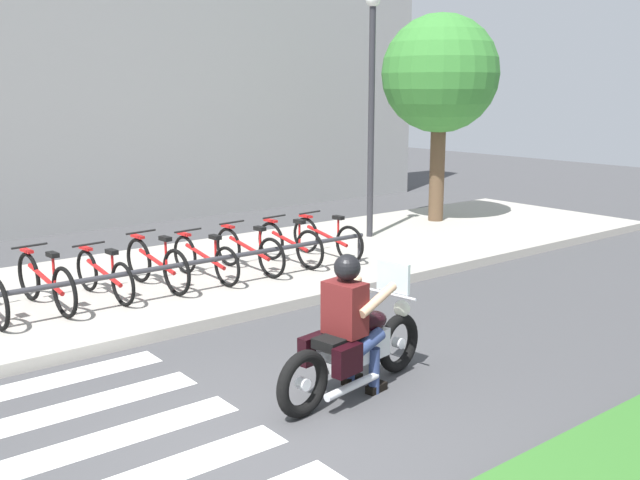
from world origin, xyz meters
name	(u,v)px	position (x,y,z in m)	size (l,w,h in m)	color
ground_plane	(257,440)	(0.00, 0.00, 0.00)	(48.00, 48.00, 0.00)	#424244
sidewalk	(59,301)	(0.00, 5.00, 0.07)	(24.00, 4.40, 0.15)	#A8A399
crosswalk_stripe_3	(86,446)	(-1.21, 0.80, 0.00)	(2.80, 0.40, 0.01)	white
crosswalk_stripe_4	(55,414)	(-1.21, 1.60, 0.00)	(2.80, 0.40, 0.01)	white
crosswalk_stripe_5	(28,387)	(-1.21, 2.40, 0.00)	(2.80, 0.40, 0.01)	white
motorcycle	(355,348)	(1.33, 0.24, 0.46)	(2.12, 0.76, 1.23)	black
rider	(350,315)	(1.26, 0.23, 0.83)	(0.69, 0.61, 1.44)	#591919
bicycle_1	(46,282)	(-0.32, 4.48, 0.52)	(0.48, 1.76, 0.80)	black
bicycle_2	(104,275)	(0.47, 4.49, 0.49)	(0.48, 1.61, 0.73)	black
bicycle_3	(157,264)	(1.26, 4.48, 0.52)	(0.48, 1.68, 0.80)	black
bicycle_4	(205,258)	(2.04, 4.49, 0.49)	(0.48, 1.69, 0.73)	black
bicycle_5	(249,250)	(2.83, 4.49, 0.50)	(0.48, 1.71, 0.76)	black
bicycle_6	(290,244)	(3.62, 4.48, 0.50)	(0.48, 1.60, 0.78)	black
bicycle_7	(327,238)	(4.40, 4.49, 0.50)	(0.48, 1.69, 0.76)	black
bike_rack	(200,263)	(1.65, 3.93, 0.58)	(6.11, 0.07, 0.49)	#333338
street_lamp	(372,97)	(6.22, 5.40, 2.84)	(0.28, 0.28, 4.74)	#2D2D33
tree_near_rack	(440,75)	(8.55, 5.80, 3.27)	(2.49, 2.49, 4.55)	brown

